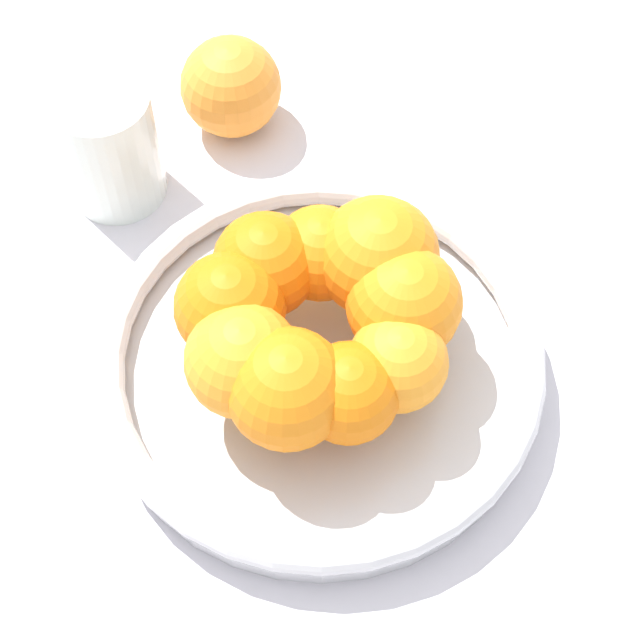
# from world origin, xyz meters

# --- Properties ---
(ground_plane) EXTENTS (4.00, 4.00, 0.00)m
(ground_plane) POSITION_xyz_m (0.00, 0.00, 0.00)
(ground_plane) COLOR silver
(fruit_bowl) EXTENTS (0.31, 0.31, 0.04)m
(fruit_bowl) POSITION_xyz_m (0.00, 0.00, 0.02)
(fruit_bowl) COLOR silver
(fruit_bowl) RESTS_ON ground_plane
(orange_pile) EXTENTS (0.19, 0.18, 0.08)m
(orange_pile) POSITION_xyz_m (0.00, -0.00, 0.08)
(orange_pile) COLOR orange
(orange_pile) RESTS_ON fruit_bowl
(stray_orange) EXTENTS (0.08, 0.08, 0.08)m
(stray_orange) POSITION_xyz_m (0.02, -0.25, 0.04)
(stray_orange) COLOR orange
(stray_orange) RESTS_ON ground_plane
(drinking_glass) EXTENTS (0.08, 0.08, 0.10)m
(drinking_glass) POSITION_xyz_m (0.12, -0.20, 0.05)
(drinking_glass) COLOR silver
(drinking_glass) RESTS_ON ground_plane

